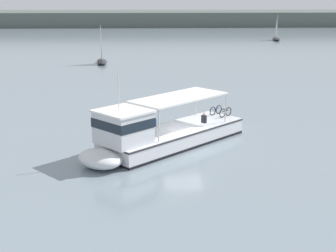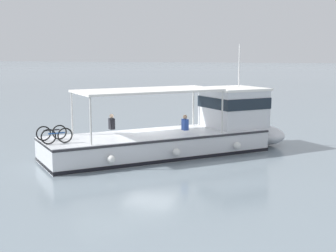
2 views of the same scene
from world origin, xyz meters
The scene contains 2 objects.
ground_plane centered at (0.00, 0.00, 0.00)m, with size 400.00×400.00×0.00m, color gray.
ferry_main centered at (-1.76, -0.52, 1.01)m, with size 11.38×10.95×5.32m.
Camera 2 is at (-7.17, 22.00, 4.93)m, focal length 51.07 mm.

